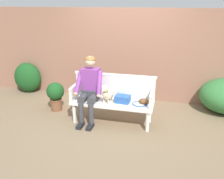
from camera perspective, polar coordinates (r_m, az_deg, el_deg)
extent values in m
plane|color=#7A664C|center=(4.98, 0.00, -7.60)|extent=(40.00, 40.00, 0.00)
cube|color=#936651|center=(6.00, 3.52, 8.20)|extent=(8.00, 0.30, 2.16)
ellipsoid|color=#194C1E|center=(6.85, -19.06, 2.68)|extent=(0.71, 0.55, 0.79)
cube|color=white|center=(4.80, 0.00, -3.14)|extent=(1.61, 0.50, 0.06)
cylinder|color=white|center=(4.94, -8.78, -5.54)|extent=(0.07, 0.07, 0.39)
cylinder|color=white|center=(4.62, 8.29, -7.44)|extent=(0.07, 0.07, 0.39)
cylinder|color=white|center=(5.26, -7.22, -3.84)|extent=(0.07, 0.07, 0.39)
cylinder|color=white|center=(4.95, 8.76, -5.48)|extent=(0.07, 0.07, 0.39)
cube|color=white|center=(4.90, 0.62, 0.63)|extent=(1.61, 0.05, 0.46)
cube|color=white|center=(4.82, 0.63, 3.43)|extent=(1.65, 0.06, 0.04)
cube|color=white|center=(4.79, -9.55, -1.53)|extent=(0.06, 0.06, 0.24)
cube|color=white|center=(4.92, -8.70, 0.85)|extent=(0.06, 0.50, 0.04)
cube|color=white|center=(4.43, 9.01, -3.30)|extent=(0.06, 0.06, 0.24)
cube|color=white|center=(4.58, 9.36, -0.68)|extent=(0.06, 0.50, 0.04)
cube|color=black|center=(4.82, -7.40, -8.31)|extent=(0.10, 0.24, 0.07)
cylinder|color=#3D3D42|center=(4.78, -7.18, -5.38)|extent=(0.10, 0.10, 0.40)
cylinder|color=#3D3D42|center=(4.81, -6.64, -1.79)|extent=(0.15, 0.32, 0.15)
cube|color=black|center=(4.75, -5.13, -8.62)|extent=(0.10, 0.24, 0.07)
cylinder|color=#3D3D42|center=(4.71, -4.90, -5.66)|extent=(0.10, 0.10, 0.40)
cylinder|color=#3D3D42|center=(4.75, -4.38, -2.02)|extent=(0.15, 0.32, 0.15)
cube|color=#3D3D42|center=(4.91, -4.92, -1.02)|extent=(0.32, 0.24, 0.20)
cube|color=#843D93|center=(4.84, -4.93, 1.94)|extent=(0.34, 0.22, 0.52)
cylinder|color=#843D93|center=(4.80, -7.77, 1.91)|extent=(0.14, 0.33, 0.45)
sphere|color=beige|center=(4.77, -8.40, -0.79)|extent=(0.09, 0.09, 0.09)
cylinder|color=#843D93|center=(4.66, -2.96, 1.54)|extent=(0.14, 0.33, 0.45)
sphere|color=beige|center=(4.62, -3.11, -1.29)|extent=(0.09, 0.09, 0.09)
sphere|color=beige|center=(4.71, -5.16, 6.61)|extent=(0.20, 0.20, 0.20)
ellipsoid|color=olive|center=(4.71, -5.13, 6.99)|extent=(0.21, 0.21, 0.14)
cylinder|color=beige|center=(4.71, -1.89, -2.73)|extent=(0.04, 0.04, 0.07)
cylinder|color=beige|center=(4.66, -0.86, -2.96)|extent=(0.04, 0.04, 0.07)
cylinder|color=beige|center=(4.84, -0.89, -2.09)|extent=(0.04, 0.04, 0.07)
cylinder|color=beige|center=(4.79, 0.12, -2.31)|extent=(0.04, 0.04, 0.07)
ellipsoid|color=beige|center=(4.70, -0.88, -1.08)|extent=(0.25, 0.31, 0.22)
sphere|color=beige|center=(4.62, -1.48, -1.24)|extent=(0.13, 0.13, 0.13)
sphere|color=beige|center=(4.55, -1.67, 0.18)|extent=(0.13, 0.13, 0.13)
ellipsoid|color=beige|center=(4.51, -2.06, -0.21)|extent=(0.07, 0.09, 0.05)
ellipsoid|color=beige|center=(4.59, -2.21, 0.22)|extent=(0.05, 0.04, 0.10)
ellipsoid|color=beige|center=(4.54, -0.99, -0.02)|extent=(0.05, 0.04, 0.10)
sphere|color=beige|center=(4.79, -0.11, -0.13)|extent=(0.06, 0.06, 0.06)
torus|color=blue|center=(4.68, 6.50, -3.33)|extent=(0.38, 0.38, 0.02)
cylinder|color=silver|center=(4.69, 6.50, -3.41)|extent=(0.25, 0.25, 0.00)
cube|color=blue|center=(4.81, 7.57, -2.67)|extent=(0.06, 0.08, 0.02)
cylinder|color=black|center=(4.93, 8.42, -2.18)|extent=(0.12, 0.21, 0.03)
ellipsoid|color=brown|center=(4.72, 7.53, -2.75)|extent=(0.24, 0.19, 0.09)
cube|color=#2856A3|center=(4.72, 2.49, -2.23)|extent=(0.30, 0.23, 0.14)
cylinder|color=brown|center=(5.59, -12.84, -3.49)|extent=(0.24, 0.24, 0.25)
torus|color=brown|center=(5.54, -12.94, -2.28)|extent=(0.27, 0.27, 0.02)
ellipsoid|color=#194C1E|center=(5.47, -13.09, -0.39)|extent=(0.38, 0.38, 0.39)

